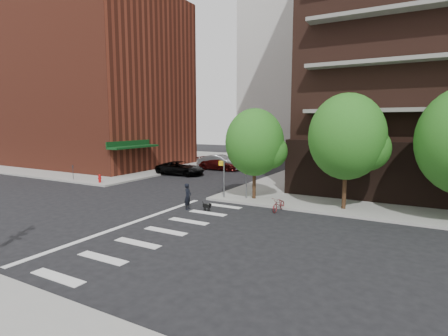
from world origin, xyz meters
TOP-DOWN VIEW (x-y plane):
  - ground at (0.00, 0.00)m, footprint 120.00×120.00m
  - sidewalk_nw at (-24.50, 23.50)m, footprint 31.00×33.00m
  - crosswalk at (2.21, -0.00)m, footprint 3.85×13.00m
  - midrise_nw at (-22.00, 18.00)m, footprint 21.40×15.50m
  - tree_a at (4.00, 8.50)m, footprint 4.00×4.00m
  - tree_b at (10.00, 8.50)m, footprint 4.50×4.50m
  - pedestrian_signal at (2.32, 7.92)m, footprint 2.18×0.67m
  - fire_hydrant at (-10.50, 7.80)m, footprint 0.24×0.24m
  - parking_meter at (-14.00, 7.80)m, footprint 0.10×0.08m
  - parked_car_black at (-7.49, 15.63)m, footprint 2.80×5.28m
  - parked_car_maroon at (-5.94, 20.96)m, footprint 2.15×5.17m
  - parked_car_silver at (-5.92, 21.15)m, footprint 2.17×5.34m
  - scooter at (6.55, 6.50)m, footprint 0.67×1.67m
  - dog_walker at (1.40, 4.22)m, footprint 0.66×0.50m
  - dog at (2.73, 4.36)m, footprint 0.63×0.27m

SIDE VIEW (x-z plane):
  - ground at x=0.00m, z-range 0.00..0.00m
  - crosswalk at x=2.21m, z-range 0.00..0.01m
  - sidewalk_nw at x=-24.50m, z-range 0.00..0.15m
  - dog at x=2.73m, z-range 0.07..0.59m
  - scooter at x=6.55m, z-range 0.00..0.86m
  - fire_hydrant at x=-10.50m, z-range 0.19..0.92m
  - parked_car_black at x=-7.49m, z-range 0.00..1.41m
  - parked_car_maroon at x=-5.94m, z-range 0.00..1.49m
  - dog_walker at x=1.40m, z-range 0.00..1.64m
  - parked_car_silver at x=-5.92m, z-range 0.00..1.72m
  - parking_meter at x=-14.00m, z-range 0.30..1.62m
  - pedestrian_signal at x=2.32m, z-range 0.55..3.15m
  - tree_a at x=4.00m, z-range 1.09..6.99m
  - tree_b at x=10.00m, z-range 1.22..7.87m
  - midrise_nw at x=-22.00m, z-range 0.15..20.15m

